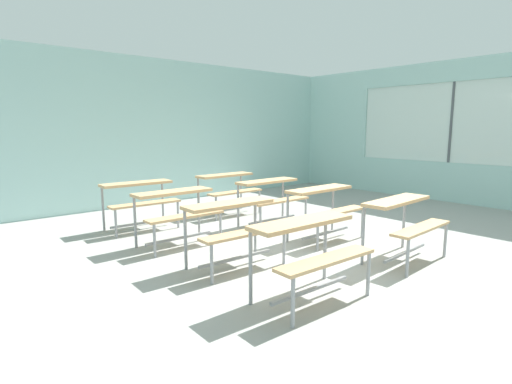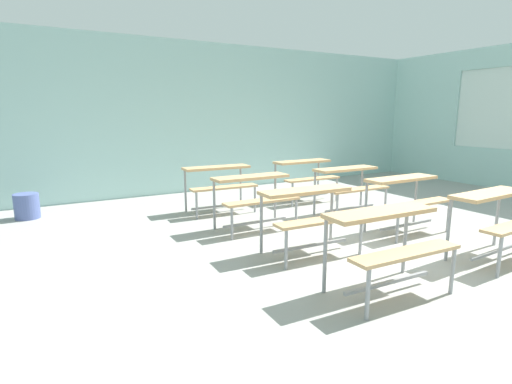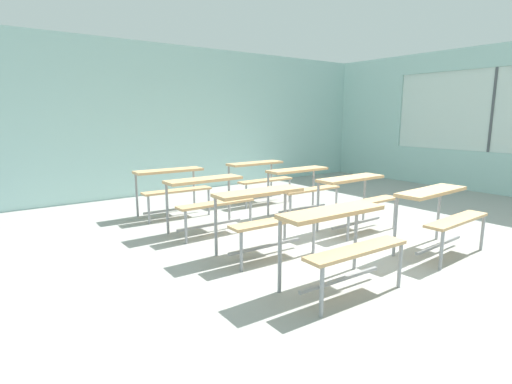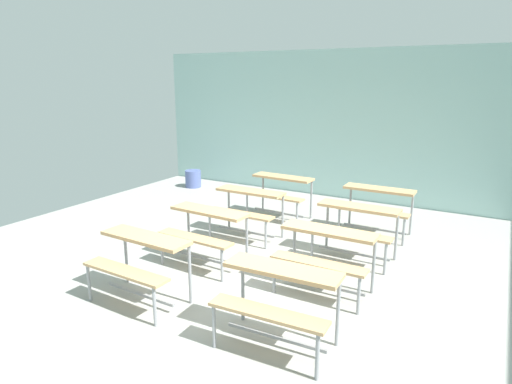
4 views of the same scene
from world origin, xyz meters
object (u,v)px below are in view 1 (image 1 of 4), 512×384
desk_bench_r0c1 (405,215)px  desk_bench_r2c1 (272,191)px  desk_bench_r0c0 (310,241)px  desk_bench_r1c0 (234,219)px  desk_bench_r1c1 (325,201)px  desk_bench_r2c0 (177,205)px  desk_bench_r3c1 (228,184)px  desk_bench_r3c0 (140,194)px

desk_bench_r0c1 → desk_bench_r2c1: (-0.00, 2.34, 0.00)m
desk_bench_r0c0 → desk_bench_r1c0: bearing=90.7°
desk_bench_r1c1 → desk_bench_r2c0: same height
desk_bench_r1c0 → desk_bench_r2c1: (1.67, 1.17, 0.00)m
desk_bench_r1c1 → desk_bench_r3c1: (-0.01, 2.27, 0.00)m
desk_bench_r2c0 → desk_bench_r3c0: size_ratio=0.98×
desk_bench_r0c0 → desk_bench_r0c1: same height
desk_bench_r1c0 → desk_bench_r1c1: bearing=4.1°
desk_bench_r2c0 → desk_bench_r3c1: (1.72, 1.13, 0.00)m
desk_bench_r1c1 → desk_bench_r0c0: bearing=-144.4°
desk_bench_r1c1 → desk_bench_r3c0: 2.88m
desk_bench_r0c0 → desk_bench_r3c0: bearing=92.7°
desk_bench_r0c1 → desk_bench_r1c1: bearing=87.8°
desk_bench_r2c0 → desk_bench_r3c0: bearing=90.4°
desk_bench_r1c1 → desk_bench_r3c1: size_ratio=1.00×
desk_bench_r0c1 → desk_bench_r1c0: (-1.67, 1.17, 0.00)m
desk_bench_r0c0 → desk_bench_r1c0: same height
desk_bench_r0c1 → desk_bench_r3c1: same height
desk_bench_r1c0 → desk_bench_r3c1: bearing=57.0°
desk_bench_r1c0 → desk_bench_r1c1: size_ratio=1.02×
desk_bench_r0c1 → desk_bench_r1c0: 2.04m
desk_bench_r0c0 → desk_bench_r1c1: 2.09m
desk_bench_r0c0 → desk_bench_r2c0: same height
desk_bench_r0c0 → desk_bench_r1c1: size_ratio=1.02×
desk_bench_r1c1 → desk_bench_r2c0: size_ratio=1.00×
desk_bench_r2c1 → desk_bench_r3c1: same height
desk_bench_r2c1 → desk_bench_r3c0: size_ratio=0.98×
desk_bench_r1c0 → desk_bench_r3c0: bearing=94.2°
desk_bench_r0c0 → desk_bench_r1c0: (0.03, 1.17, 0.00)m
desk_bench_r0c1 → desk_bench_r1c0: size_ratio=1.00×
desk_bench_r1c0 → desk_bench_r3c1: size_ratio=1.02×
desk_bench_r2c0 → desk_bench_r3c0: (-0.01, 1.15, 0.00)m
desk_bench_r1c1 → desk_bench_r3c0: size_ratio=0.98×
desk_bench_r0c1 → desk_bench_r3c0: size_ratio=1.00×
desk_bench_r3c0 → desk_bench_r1c0: bearing=-85.9°
desk_bench_r0c0 → desk_bench_r3c1: 3.87m
desk_bench_r1c1 → desk_bench_r3c0: (-1.74, 2.29, 0.00)m
desk_bench_r2c0 → desk_bench_r2c1: 1.74m
desk_bench_r1c1 → desk_bench_r2c0: bearing=146.5°
desk_bench_r0c1 → desk_bench_r2c0: (-1.74, 2.36, 0.00)m
desk_bench_r0c1 → desk_bench_r2c0: size_ratio=1.02×
desk_bench_r0c0 → desk_bench_r3c0: (-0.04, 3.51, 0.00)m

